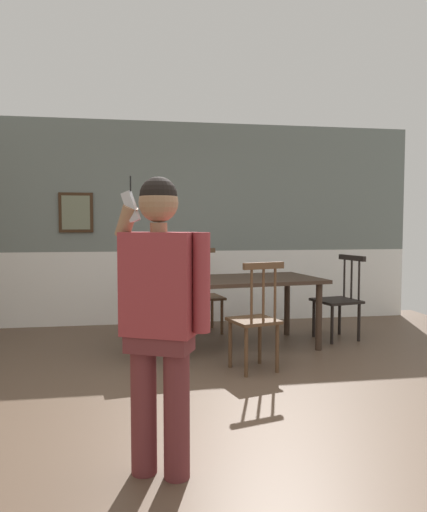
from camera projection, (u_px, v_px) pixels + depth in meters
name	position (u px, v px, depth m)	size (l,w,h in m)	color
ground_plane	(233.00, 411.00, 3.51)	(7.25, 7.25, 0.00)	brown
room_back_partition	(185.00, 227.00, 6.67)	(6.46, 0.17, 2.74)	slate
dining_table	(224.00, 286.00, 5.25)	(2.20, 1.25, 0.77)	#38281E
chair_near_window	(339.00, 299.00, 5.70)	(0.55, 0.55, 0.99)	black
chair_by_doorway	(255.00, 319.00, 4.43)	(0.49, 0.49, 1.02)	#513823
chair_at_table_head	(202.00, 294.00, 6.09)	(0.54, 0.54, 1.05)	#513823
person_figure	(161.00, 309.00, 2.55)	(0.50, 0.35, 1.61)	brown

